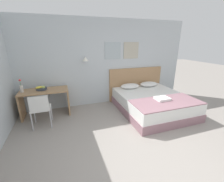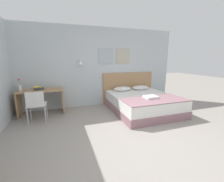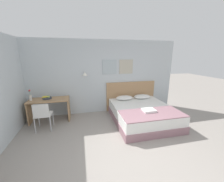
% 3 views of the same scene
% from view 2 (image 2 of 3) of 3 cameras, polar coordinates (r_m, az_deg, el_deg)
% --- Properties ---
extents(ground_plane, '(24.00, 24.00, 0.00)m').
position_cam_2_polar(ground_plane, '(2.95, 8.26, -21.17)').
color(ground_plane, gray).
extents(wall_back, '(5.82, 0.31, 2.65)m').
position_cam_2_polar(wall_back, '(5.22, -6.04, 9.00)').
color(wall_back, silver).
rests_on(wall_back, ground_plane).
extents(bed, '(1.83, 2.10, 0.51)m').
position_cam_2_polar(bed, '(4.80, 11.54, -4.54)').
color(bed, gray).
rests_on(bed, ground_plane).
extents(headboard, '(1.95, 0.06, 1.12)m').
position_cam_2_polar(headboard, '(5.65, 6.16, 1.35)').
color(headboard, '#A87F56').
rests_on(headboard, ground_plane).
extents(pillow_left, '(0.63, 0.40, 0.14)m').
position_cam_2_polar(pillow_left, '(5.25, 3.96, 0.87)').
color(pillow_left, white).
rests_on(pillow_left, bed).
extents(pillow_right, '(0.63, 0.40, 0.14)m').
position_cam_2_polar(pillow_right, '(5.56, 10.71, 1.32)').
color(pillow_right, white).
rests_on(pillow_right, bed).
extents(throw_blanket, '(1.77, 0.84, 0.02)m').
position_cam_2_polar(throw_blanket, '(4.23, 15.86, -3.20)').
color(throw_blanket, gray).
rests_on(throw_blanket, bed).
extents(folded_towel_near_foot, '(0.36, 0.30, 0.06)m').
position_cam_2_polar(folded_towel_near_foot, '(4.32, 14.53, -2.22)').
color(folded_towel_near_foot, white).
rests_on(folded_towel_near_foot, throw_blanket).
extents(desk, '(1.24, 0.58, 0.74)m').
position_cam_2_polar(desk, '(4.85, -25.25, -2.07)').
color(desk, '#A87F56').
rests_on(desk, ground_plane).
extents(desk_chair, '(0.44, 0.44, 0.84)m').
position_cam_2_polar(desk_chair, '(4.23, -26.95, -4.35)').
color(desk_chair, white).
rests_on(desk_chair, ground_plane).
extents(fruit_bowl, '(0.29, 0.28, 0.11)m').
position_cam_2_polar(fruit_bowl, '(4.84, -26.19, 0.95)').
color(fruit_bowl, '#333842').
rests_on(fruit_bowl, desk).
extents(flower_vase, '(0.08, 0.08, 0.35)m').
position_cam_2_polar(flower_vase, '(4.86, -31.70, 1.37)').
color(flower_vase, silver).
rests_on(flower_vase, desk).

